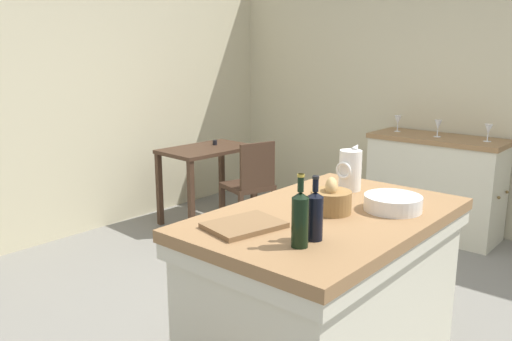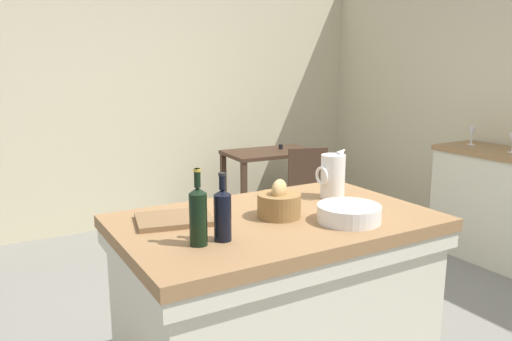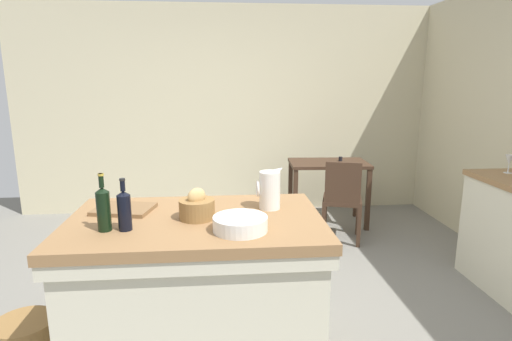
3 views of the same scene
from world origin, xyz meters
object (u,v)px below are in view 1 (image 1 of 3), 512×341
(side_cabinet, at_px, (435,185))
(wine_glass_left, at_px, (438,125))
(pitcher, at_px, (350,170))
(wine_glass_far_left, at_px, (488,130))
(bread_basket, at_px, (331,200))
(wine_glass_middle, at_px, (398,121))
(island_table, at_px, (326,289))
(wash_bowl, at_px, (393,203))
(wooden_chair, at_px, (251,184))
(wine_bottle_dark, at_px, (315,214))
(wine_bottle_amber, at_px, (300,218))
(writing_desk, at_px, (207,160))
(cutting_board, at_px, (244,225))

(side_cabinet, distance_m, wine_glass_left, 0.57)
(pitcher, relative_size, wine_glass_far_left, 1.83)
(bread_basket, distance_m, wine_glass_middle, 2.68)
(island_table, bearing_deg, wash_bowl, -42.15)
(wooden_chair, xyz_separation_m, wine_glass_middle, (1.13, -0.90, 0.56))
(wine_bottle_dark, relative_size, wine_glass_middle, 1.84)
(side_cabinet, height_order, wine_glass_middle, wine_glass_middle)
(wine_bottle_amber, height_order, wine_glass_left, wine_bottle_amber)
(wash_bowl, distance_m, bread_basket, 0.33)
(writing_desk, height_order, pitcher, pitcher)
(cutting_board, xyz_separation_m, wine_bottle_dark, (0.08, -0.33, 0.10))
(island_table, bearing_deg, wine_glass_middle, 18.76)
(pitcher, distance_m, wine_bottle_dark, 0.87)
(wooden_chair, bearing_deg, island_table, -128.81)
(cutting_board, bearing_deg, writing_desk, 49.35)
(pitcher, xyz_separation_m, cutting_board, (-0.90, 0.02, -0.11))
(wash_bowl, bearing_deg, wine_glass_far_left, 6.22)
(writing_desk, bearing_deg, wine_glass_middle, -52.19)
(bread_basket, distance_m, cutting_board, 0.49)
(island_table, relative_size, wine_bottle_dark, 5.21)
(side_cabinet, distance_m, wine_bottle_dark, 3.00)
(side_cabinet, height_order, cutting_board, same)
(wine_bottle_dark, bearing_deg, cutting_board, 103.84)
(cutting_board, bearing_deg, wine_glass_far_left, -2.85)
(writing_desk, relative_size, wash_bowl, 3.17)
(wine_glass_far_left, bearing_deg, cutting_board, 177.15)
(wash_bowl, distance_m, wine_glass_middle, 2.55)
(wash_bowl, bearing_deg, wine_glass_left, 16.76)
(island_table, xyz_separation_m, wooden_chair, (1.42, 1.76, -0.01))
(writing_desk, bearing_deg, wash_bowl, -114.40)
(wooden_chair, xyz_separation_m, wine_bottle_amber, (-1.89, -1.92, 0.56))
(wine_glass_far_left, bearing_deg, island_table, -179.51)
(pitcher, xyz_separation_m, bread_basket, (-0.44, -0.15, -0.05))
(side_cabinet, xyz_separation_m, wine_glass_middle, (0.03, 0.42, 0.57))
(island_table, xyz_separation_m, wash_bowl, (0.25, -0.23, 0.46))
(side_cabinet, relative_size, wine_bottle_dark, 4.27)
(bread_basket, bearing_deg, wine_glass_far_left, 0.68)
(cutting_board, relative_size, wine_glass_left, 2.20)
(wooden_chair, distance_m, cutting_board, 2.49)
(wine_glass_left, bearing_deg, wine_glass_far_left, -84.70)
(writing_desk, xyz_separation_m, wine_bottle_amber, (-1.88, -2.49, 0.40))
(island_table, distance_m, wine_bottle_dark, 0.66)
(wooden_chair, height_order, wine_glass_middle, wine_glass_middle)
(wooden_chair, bearing_deg, pitcher, -120.87)
(writing_desk, bearing_deg, island_table, -121.19)
(side_cabinet, distance_m, wine_glass_far_left, 0.71)
(writing_desk, xyz_separation_m, pitcher, (-0.96, -2.18, 0.40))
(writing_desk, height_order, bread_basket, bread_basket)
(wine_glass_left, bearing_deg, wash_bowl, -163.24)
(writing_desk, xyz_separation_m, wash_bowl, (-1.16, -2.56, 0.32))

